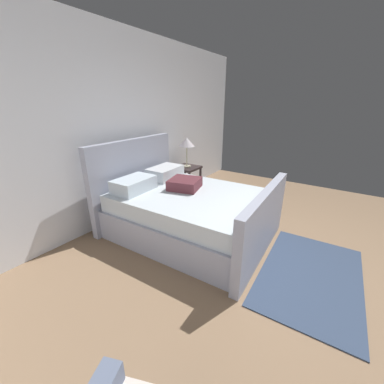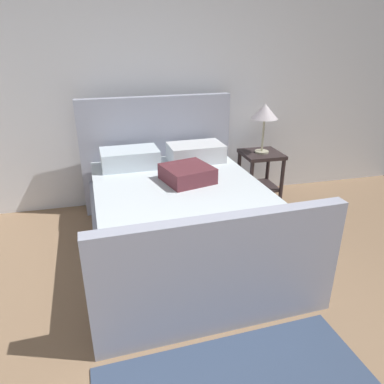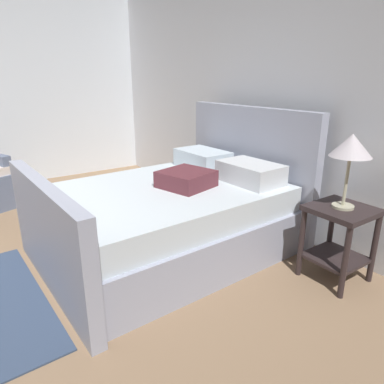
{
  "view_description": "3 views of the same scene",
  "coord_description": "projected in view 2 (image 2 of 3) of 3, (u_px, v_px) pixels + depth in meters",
  "views": [
    {
      "loc": [
        -2.48,
        0.08,
        1.76
      ],
      "look_at": [
        0.2,
        1.91,
        0.52
      ],
      "focal_mm": 22.04,
      "sensor_mm": 36.0,
      "label": 1
    },
    {
      "loc": [
        -0.64,
        -0.98,
        1.79
      ],
      "look_at": [
        0.02,
        1.65,
        0.63
      ],
      "focal_mm": 33.23,
      "sensor_mm": 36.0,
      "label": 2
    },
    {
      "loc": [
        2.47,
        0.3,
        1.54
      ],
      "look_at": [
        0.04,
        1.99,
        0.56
      ],
      "focal_mm": 32.92,
      "sensor_mm": 36.0,
      "label": 3
    }
  ],
  "objects": [
    {
      "name": "table_lamp_right",
      "position": [
        265.0,
        113.0,
        3.9
      ],
      "size": [
        0.3,
        0.3,
        0.55
      ],
      "color": "#B7B293",
      "rests_on": "nightstand_right"
    },
    {
      "name": "bed",
      "position": [
        180.0,
        212.0,
        3.2
      ],
      "size": [
        1.73,
        2.19,
        1.25
      ],
      "color": "#9FA3B7",
      "rests_on": "ground"
    },
    {
      "name": "wall_back",
      "position": [
        160.0,
        81.0,
        3.89
      ],
      "size": [
        6.48,
        0.12,
        2.75
      ],
      "primitive_type": "cube",
      "color": "silver",
      "rests_on": "ground"
    },
    {
      "name": "nightstand_right",
      "position": [
        260.0,
        169.0,
        4.15
      ],
      "size": [
        0.44,
        0.44,
        0.6
      ],
      "color": "#2B2122",
      "rests_on": "ground"
    }
  ]
}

